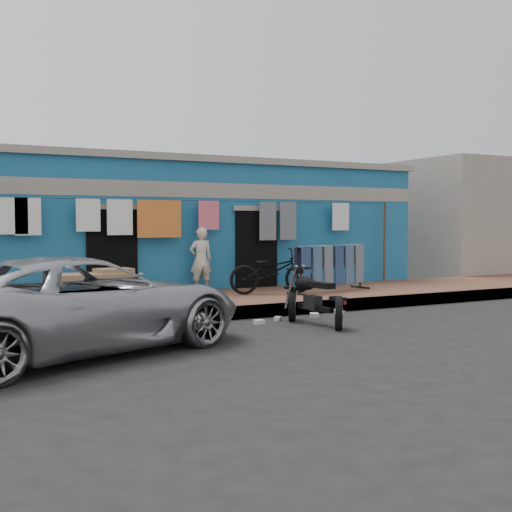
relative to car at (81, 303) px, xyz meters
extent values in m
plane|color=black|center=(3.89, 0.19, -0.70)|extent=(80.00, 80.00, 0.00)
cube|color=brown|center=(3.89, 3.19, -0.57)|extent=(28.00, 3.00, 0.25)
cube|color=gray|center=(3.89, 1.74, -0.57)|extent=(28.00, 0.10, 0.25)
cube|color=#1C5A86|center=(3.89, 7.19, 0.90)|extent=(12.00, 5.00, 3.20)
cube|color=#9E9384|center=(3.89, 4.75, 1.85)|extent=(12.00, 0.14, 0.35)
cube|color=#9E9384|center=(3.89, 7.19, 2.58)|extent=(12.20, 5.20, 0.16)
cube|color=black|center=(1.69, 4.67, 0.35)|extent=(1.10, 0.10, 2.10)
cube|color=black|center=(5.19, 4.67, 0.35)|extent=(1.10, 0.10, 2.10)
cube|color=#9E9384|center=(14.89, 7.19, 1.20)|extent=(6.00, 5.00, 3.80)
cylinder|color=brown|center=(8.89, 4.44, 0.60)|extent=(0.06, 0.06, 2.10)
cylinder|color=black|center=(3.89, 4.44, 1.60)|extent=(10.00, 0.01, 0.01)
cube|color=silver|center=(-0.35, 4.44, 1.24)|extent=(0.60, 0.02, 0.72)
cube|color=silver|center=(-0.06, 4.44, 1.23)|extent=(0.50, 0.02, 0.75)
cube|color=silver|center=(1.13, 4.44, 1.27)|extent=(0.50, 0.02, 0.68)
cube|color=silver|center=(1.80, 4.44, 1.23)|extent=(0.55, 0.02, 0.76)
cube|color=#CC4C26|center=(2.68, 4.44, 1.19)|extent=(1.00, 0.02, 0.82)
cube|color=#DB5C6F|center=(3.85, 4.44, 1.28)|extent=(0.50, 0.02, 0.65)
cube|color=slate|center=(5.38, 4.44, 1.15)|extent=(0.45, 0.02, 0.91)
cube|color=slate|center=(5.93, 4.44, 1.15)|extent=(0.45, 0.02, 0.91)
cube|color=silver|center=(7.47, 4.44, 1.26)|extent=(0.50, 0.02, 0.69)
imported|color=#AFAFB4|center=(0.00, 0.00, 0.00)|extent=(5.40, 3.78, 1.39)
imported|color=beige|center=(3.63, 4.38, 0.28)|extent=(0.55, 0.39, 1.45)
imported|color=black|center=(4.83, 3.25, 0.16)|extent=(1.97, 1.02, 1.22)
cube|color=silver|center=(3.35, 1.04, -0.66)|extent=(0.18, 0.15, 0.08)
cube|color=silver|center=(3.86, 1.26, -0.66)|extent=(0.18, 0.18, 0.07)
cube|color=silver|center=(4.68, 1.29, -0.66)|extent=(0.24, 0.25, 0.08)
camera|label=1|loc=(-1.93, -8.97, 1.11)|focal=45.00mm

